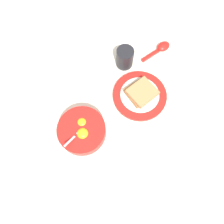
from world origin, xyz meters
TOP-DOWN VIEW (x-y plane):
  - ground_plane at (0.00, 0.00)m, footprint 3.00×3.00m
  - egg_bowl at (0.23, 0.04)m, footprint 0.18×0.18m
  - toast_plate at (-0.03, -0.01)m, footprint 0.21×0.21m
  - toast_sandwich at (-0.04, -0.01)m, footprint 0.12×0.12m
  - soup_spoon at (-0.22, -0.17)m, footprint 0.15×0.06m
  - drinking_cup at (-0.04, -0.17)m, footprint 0.07×0.07m

SIDE VIEW (x-z plane):
  - ground_plane at x=0.00m, z-range 0.00..0.00m
  - toast_plate at x=-0.03m, z-range 0.00..0.01m
  - soup_spoon at x=-0.22m, z-range 0.00..0.03m
  - egg_bowl at x=0.23m, z-range -0.01..0.07m
  - toast_sandwich at x=-0.04m, z-range 0.01..0.05m
  - drinking_cup at x=-0.04m, z-range 0.00..0.09m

